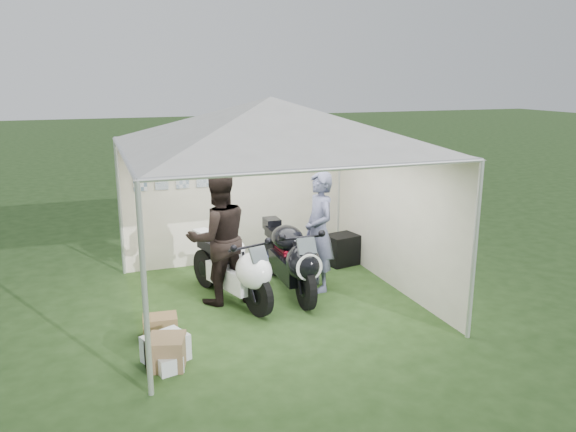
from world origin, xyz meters
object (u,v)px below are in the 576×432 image
at_px(motorcycle_white, 234,266).
at_px(person_blue_jacket, 319,232).
at_px(crate_2, 169,364).
at_px(crate_3, 160,326).
at_px(paddock_stand, 272,263).
at_px(crate_0, 166,348).
at_px(canopy_tent, 270,128).
at_px(person_dark_jacket, 219,238).
at_px(motorcycle_black, 291,256).
at_px(crate_1, 167,352).
at_px(equipment_box, 342,249).

xyz_separation_m(motorcycle_white, person_blue_jacket, (1.38, 0.10, 0.37)).
relative_size(crate_2, crate_3, 0.62).
relative_size(motorcycle_white, paddock_stand, 4.42).
xyz_separation_m(person_blue_jacket, crate_3, (-2.57, -0.88, -0.79)).
relative_size(paddock_stand, person_blue_jacket, 0.24).
bearing_deg(paddock_stand, motorcycle_white, -131.18).
height_order(crate_0, crate_2, crate_0).
distance_m(crate_0, crate_2, 0.29).
xyz_separation_m(canopy_tent, motorcycle_white, (-0.54, 0.10, -2.01)).
relative_size(person_dark_jacket, crate_0, 4.09).
height_order(canopy_tent, person_dark_jacket, canopy_tent).
relative_size(motorcycle_white, crate_2, 7.46).
bearing_deg(person_blue_jacket, crate_2, -55.35).
height_order(motorcycle_black, crate_2, motorcycle_black).
xyz_separation_m(crate_1, crate_3, (0.02, 0.80, -0.04)).
bearing_deg(crate_0, motorcycle_black, 35.27).
bearing_deg(crate_2, crate_1, 90.00).
bearing_deg(crate_1, person_dark_jacket, 59.04).
distance_m(motorcycle_white, equipment_box, 2.50).
distance_m(crate_0, crate_3, 0.66).
bearing_deg(person_dark_jacket, crate_3, 36.77).
bearing_deg(crate_0, person_dark_jacket, 56.78).
height_order(person_dark_jacket, crate_3, person_dark_jacket).
distance_m(equipment_box, crate_1, 4.35).
xyz_separation_m(canopy_tent, equipment_box, (1.70, 1.16, -2.31)).
distance_m(crate_0, crate_1, 0.14).
distance_m(person_dark_jacket, person_blue_jacket, 1.58).
bearing_deg(crate_3, crate_2, -91.35).
distance_m(crate_1, crate_2, 0.16).
distance_m(paddock_stand, crate_0, 3.27).
relative_size(motorcycle_black, crate_2, 8.13).
xyz_separation_m(person_dark_jacket, person_blue_jacket, (1.58, -0.01, -0.04)).
distance_m(motorcycle_black, crate_3, 2.31).
height_order(motorcycle_white, motorcycle_black, motorcycle_black).
height_order(equipment_box, crate_1, equipment_box).
xyz_separation_m(paddock_stand, person_dark_jacket, (-1.11, -0.93, 0.81)).
relative_size(canopy_tent, person_dark_jacket, 2.89).
relative_size(person_dark_jacket, crate_2, 7.34).
bearing_deg(motorcycle_white, person_dark_jacket, 132.38).
bearing_deg(person_blue_jacket, equipment_box, 138.17).
xyz_separation_m(paddock_stand, person_blue_jacket, (0.47, -0.95, 0.77)).
bearing_deg(crate_2, paddock_stand, 52.43).
height_order(canopy_tent, paddock_stand, canopy_tent).
relative_size(motorcycle_black, paddock_stand, 4.81).
relative_size(person_dark_jacket, person_blue_jacket, 1.05).
distance_m(crate_2, crate_3, 0.94).
distance_m(canopy_tent, crate_3, 3.06).
height_order(crate_2, crate_3, crate_3).
xyz_separation_m(person_dark_jacket, crate_1, (-1.02, -1.69, -0.80)).
relative_size(canopy_tent, motorcycle_white, 2.84).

